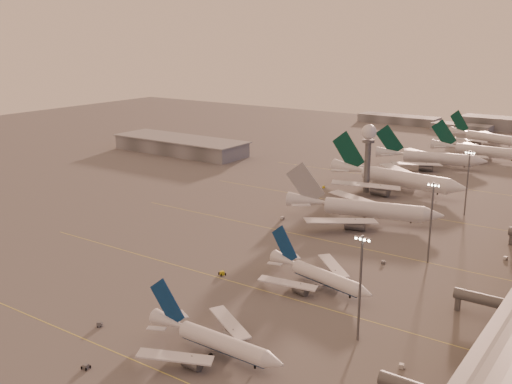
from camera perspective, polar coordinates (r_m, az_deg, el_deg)
The scene contains 24 objects.
ground at distance 170.92m, azimuth -8.39°, elevation -8.39°, with size 700.00×700.00×0.00m, color #5D5A5A.
taxiway_markings at distance 198.56m, azimuth 9.28°, elevation -5.03°, with size 180.00×185.25×0.02m.
hangar at distance 347.07m, azimuth -7.22°, elevation 4.45°, with size 82.00×27.00×8.50m.
radar_tower at distance 259.56m, azimuth 10.65°, elevation 4.46°, with size 6.40×6.40×31.10m.
mast_a at distance 135.32m, azimuth 9.90°, elevation -8.61°, with size 3.60×0.56×25.00m.
mast_b at distance 184.71m, azimuth 16.33°, elevation -2.50°, with size 3.60×0.56×25.00m.
mast_c at distance 237.12m, azimuth 19.49°, elevation 1.07°, with size 3.60×0.56×25.00m.
distant_horizon at distance 455.61m, azimuth 21.05°, elevation 6.03°, with size 165.00×37.50×9.00m.
narrowbody_near at distance 132.79m, azimuth -4.01°, elevation -14.13°, with size 36.21×28.93×14.16m.
narrowbody_mid at distance 165.14m, azimuth 6.03°, elevation -8.08°, with size 35.76×28.22×14.19m.
widebody_white at distance 222.73m, azimuth 10.17°, elevation -1.88°, with size 57.19×45.28×20.50m.
greentail_a at distance 269.02m, azimuth 13.19°, elevation 1.03°, with size 65.06×52.35×23.64m.
greentail_b at distance 320.59m, azimuth 16.28°, elevation 2.95°, with size 55.97×44.78×20.54m.
greentail_c at distance 348.23m, azimuth 20.62°, elevation 3.50°, with size 55.45×44.77×20.14m.
greentail_d at distance 395.93m, azimuth 21.06°, elevation 4.73°, with size 50.92×40.46×19.19m.
gsv_truck_a at distance 149.10m, azimuth -14.51°, elevation -11.85°, with size 6.24×5.60×2.51m.
gsv_tug_near at distance 133.53m, azimuth -15.90°, elevation -15.72°, with size 2.35×3.56×0.97m.
gsv_catering_a at distance 131.66m, azimuth 13.82°, elevation -15.28°, with size 5.20×3.13×3.99m.
gsv_tug_mid at distance 172.97m, azimuth -3.24°, elevation -7.75°, with size 4.51×3.79×1.11m.
gsv_truck_b at distance 184.45m, azimuth 12.14°, elevation -6.43°, with size 5.23×2.65×2.02m.
gsv_truck_c at distance 221.84m, azimuth 2.63°, elevation -2.35°, with size 6.29×3.35×2.41m.
gsv_catering_b at distance 198.58m, azimuth 22.75°, elevation -5.46°, with size 5.19×3.85×3.89m.
gsv_tug_far at distance 251.40m, azimuth 9.86°, elevation -0.64°, with size 2.89×3.73×0.94m.
gsv_truck_d at distance 268.05m, azimuth 6.49°, elevation 0.61°, with size 3.26×5.69×2.17m.
Camera 1 is at (108.62, -113.37, 67.55)m, focal length 42.00 mm.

